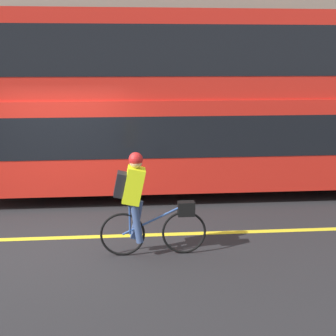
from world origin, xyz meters
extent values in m
plane|color=#232326|center=(0.00, 0.00, 0.00)|extent=(80.00, 80.00, 0.00)
cube|color=yellow|center=(0.00, 0.05, 0.00)|extent=(50.00, 0.14, 0.01)
cube|color=gray|center=(0.00, 5.45, 0.07)|extent=(60.00, 2.18, 0.14)
cube|color=gray|center=(0.00, 6.69, 3.06)|extent=(60.00, 0.30, 6.12)
cylinder|color=black|center=(5.54, 2.79, 0.46)|extent=(0.91, 0.30, 0.91)
cylinder|color=black|center=(-0.12, 2.79, 0.46)|extent=(0.91, 0.30, 0.91)
cube|color=red|center=(2.71, 2.79, 1.22)|extent=(9.14, 2.45, 1.90)
cube|color=black|center=(2.71, 2.79, 1.45)|extent=(8.77, 2.47, 0.83)
cube|color=red|center=(2.71, 2.79, 3.04)|extent=(9.14, 2.36, 1.73)
cube|color=black|center=(2.71, 2.79, 3.12)|extent=(8.77, 2.38, 0.97)
torus|color=black|center=(2.14, -0.77, 0.35)|extent=(0.69, 0.04, 0.69)
torus|color=black|center=(1.19, -0.77, 0.35)|extent=(0.69, 0.04, 0.69)
cylinder|color=#2D4C8C|center=(1.66, -0.77, 0.57)|extent=(0.96, 0.03, 0.47)
cylinder|color=#2D4C8C|center=(1.30, -0.77, 0.60)|extent=(0.03, 0.03, 0.51)
cube|color=black|center=(2.17, -0.77, 0.73)|extent=(0.26, 0.16, 0.22)
cube|color=#D8EA19|center=(1.37, -0.77, 1.12)|extent=(0.37, 0.32, 0.58)
cube|color=black|center=(1.17, -0.77, 1.14)|extent=(0.21, 0.26, 0.38)
cylinder|color=#384C7A|center=(1.41, -0.68, 0.55)|extent=(0.21, 0.11, 0.62)
cylinder|color=#384C7A|center=(1.41, -0.86, 0.55)|extent=(0.19, 0.11, 0.62)
sphere|color=tan|center=(1.41, -0.77, 1.48)|extent=(0.19, 0.19, 0.19)
sphere|color=red|center=(1.41, -0.77, 1.52)|extent=(0.21, 0.21, 0.21)
cylinder|color=#262628|center=(-0.18, 5.34, 0.55)|extent=(0.59, 0.59, 0.82)
camera|label=1|loc=(1.29, -7.55, 2.99)|focal=50.00mm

